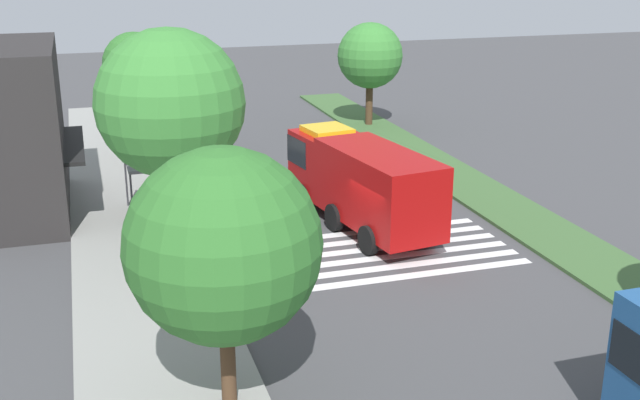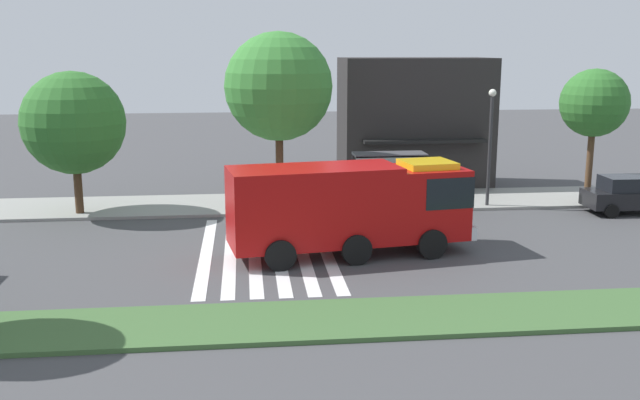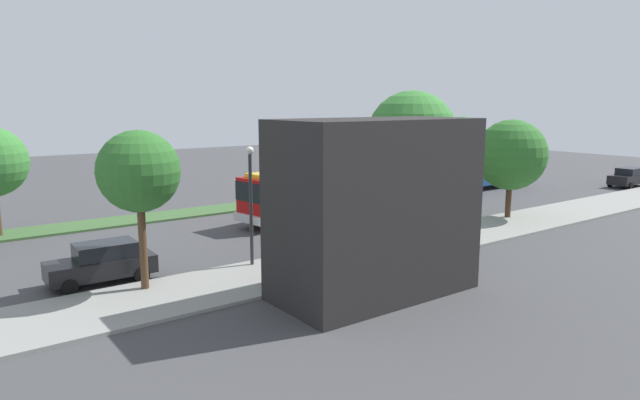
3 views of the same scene
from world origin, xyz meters
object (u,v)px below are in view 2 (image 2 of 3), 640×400
Objects in this scene: street_lamp at (490,137)px; sidewalk_tree_far_west at (74,123)px; parked_car_mid at (632,194)px; sidewalk_tree_west at (279,87)px; bench_near_shelter at (308,197)px; bus_stop_shelter at (391,169)px; fire_truck at (356,204)px; sidewalk_tree_east at (594,104)px.

sidewalk_tree_far_west is at bearing 178.81° from street_lamp.
parked_car_mid is 17.15m from sidewalk_tree_west.
bench_near_shelter is at bearing 1.77° from sidewalk_tree_far_west.
bus_stop_shelter reaches higher than parked_car_mid.
sidewalk_tree_west is (-1.35, -0.33, 5.23)m from bench_near_shelter.
parked_car_mid reaches higher than bench_near_shelter.
parked_car_mid is 7.04m from street_lamp.
street_lamp is at bearing -1.19° from sidewalk_tree_far_west.
fire_truck is 5.80× the size of bench_near_shelter.
sidewalk_tree_east is at bearing 0.00° from sidewalk_tree_far_west.
sidewalk_tree_west reaches higher than bus_stop_shelter.
sidewalk_tree_west is (9.22, -0.00, 1.55)m from sidewalk_tree_far_west.
fire_truck is at bearing -82.18° from bench_near_shelter.
parked_car_mid is at bearing -9.60° from bench_near_shelter.
sidewalk_tree_west reaches higher than sidewalk_tree_east.
parked_car_mid is 1.27× the size of bus_stop_shelter.
bus_stop_shelter is at bearing 60.72° from fire_truck.
bus_stop_shelter is 14.76m from sidewalk_tree_far_west.
fire_truck is at bearing -149.56° from sidewalk_tree_east.
bench_near_shelter is 14.53m from sidewalk_tree_east.
sidewalk_tree_west is at bearing -0.00° from sidewalk_tree_far_west.
fire_truck is at bearing -110.50° from bus_stop_shelter.
parked_car_mid is 0.54× the size of sidewalk_tree_west.
bus_stop_shelter reaches higher than bench_near_shelter.
bus_stop_shelter is at bearing 1.19° from sidewalk_tree_far_west.
sidewalk_tree_west is 1.26× the size of sidewalk_tree_east.
sidewalk_tree_far_west is 0.79× the size of sidewalk_tree_west.
sidewalk_tree_far_west is 1.00× the size of sidewalk_tree_east.
sidewalk_tree_west is at bearing 177.70° from street_lamp.
parked_car_mid is at bearing -7.69° from sidewalk_tree_west.
sidewalk_tree_east is at bearing 117.08° from parked_car_mid.
bench_near_shelter is 11.19m from sidewalk_tree_far_west.
sidewalk_tree_west reaches higher than street_lamp.
bus_stop_shelter is at bearing 178.24° from sidewalk_tree_east.
bench_near_shelter is 0.25× the size of sidewalk_tree_east.
street_lamp is (-6.30, 1.80, 2.56)m from parked_car_mid.
street_lamp is (4.63, -0.70, 1.57)m from bus_stop_shelter.
fire_truck is at bearing -157.82° from parked_car_mid.
sidewalk_tree_far_west is at bearing 180.00° from sidewalk_tree_west.
parked_car_mid is at bearing -64.11° from sidewalk_tree_east.
sidewalk_tree_west reaches higher than fire_truck.
bench_near_shelter is at bearing 171.58° from parked_car_mid.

